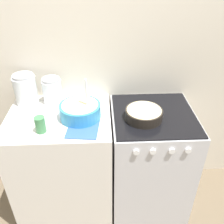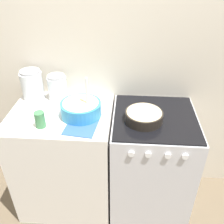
{
  "view_description": "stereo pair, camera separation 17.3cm",
  "coord_description": "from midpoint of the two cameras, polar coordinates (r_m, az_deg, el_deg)",
  "views": [
    {
      "loc": [
        -0.06,
        -1.18,
        1.91
      ],
      "look_at": [
        0.01,
        0.27,
        0.96
      ],
      "focal_mm": 40.0,
      "sensor_mm": 36.0,
      "label": 1
    },
    {
      "loc": [
        0.11,
        -1.18,
        1.91
      ],
      "look_at": [
        0.01,
        0.27,
        0.96
      ],
      "focal_mm": 40.0,
      "sensor_mm": 36.0,
      "label": 2
    }
  ],
  "objects": [
    {
      "name": "countertop_cabinet",
      "position": [
        2.12,
        -8.08,
        -10.63
      ],
      "size": [
        0.74,
        0.61,
        0.91
      ],
      "color": "silver",
      "rests_on": "ground_plane"
    },
    {
      "name": "baking_pan",
      "position": [
        1.73,
        10.14,
        -1.02
      ],
      "size": [
        0.26,
        0.26,
        0.07
      ],
      "color": "black",
      "rests_on": "stove"
    },
    {
      "name": "storage_jar_middle",
      "position": [
        1.97,
        -9.88,
        5.14
      ],
      "size": [
        0.15,
        0.15,
        0.2
      ],
      "color": "silver",
      "rests_on": "countertop_cabinet"
    },
    {
      "name": "tin_can",
      "position": [
        1.68,
        -13.36,
        -1.81
      ],
      "size": [
        0.07,
        0.07,
        0.11
      ],
      "color": "#3F7F4C",
      "rests_on": "countertop_cabinet"
    },
    {
      "name": "wall_back",
      "position": [
        1.95,
        3.05,
        11.74
      ],
      "size": [
        4.49,
        0.05,
        2.4
      ],
      "color": "beige",
      "rests_on": "ground_plane"
    },
    {
      "name": "stove",
      "position": [
        2.1,
        11.09,
        -11.48
      ],
      "size": [
        0.61,
        0.63,
        0.91
      ],
      "color": "silver",
      "rests_on": "ground_plane"
    },
    {
      "name": "storage_jar_left",
      "position": [
        2.02,
        -15.41,
        5.58
      ],
      "size": [
        0.17,
        0.17,
        0.23
      ],
      "color": "silver",
      "rests_on": "countertop_cabinet"
    },
    {
      "name": "recipe_page",
      "position": [
        1.69,
        -3.86,
        -2.85
      ],
      "size": [
        0.24,
        0.3,
        0.01
      ],
      "color": "#3359B2",
      "rests_on": "countertop_cabinet"
    },
    {
      "name": "mixing_bowl",
      "position": [
        1.75,
        -4.32,
        0.79
      ],
      "size": [
        0.28,
        0.28,
        0.3
      ],
      "color": "#338CBF",
      "rests_on": "countertop_cabinet"
    }
  ]
}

